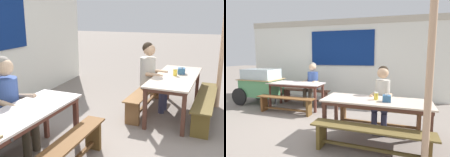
# 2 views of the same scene
# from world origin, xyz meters

# --- Properties ---
(ground_plane) EXTENTS (40.00, 40.00, 0.00)m
(ground_plane) POSITION_xyz_m (0.00, 0.00, 0.00)
(ground_plane) COLOR gray
(backdrop_wall) EXTENTS (6.98, 0.23, 2.73)m
(backdrop_wall) POSITION_xyz_m (0.00, 2.68, 1.43)
(backdrop_wall) COLOR white
(backdrop_wall) RESTS_ON ground_plane
(dining_table_far) EXTENTS (1.61, 0.71, 0.72)m
(dining_table_far) POSITION_xyz_m (-0.92, 1.09, 0.64)
(dining_table_far) COLOR silver
(dining_table_far) RESTS_ON ground_plane
(dining_table_near) EXTENTS (1.88, 0.85, 0.72)m
(dining_table_near) POSITION_xyz_m (1.39, -0.36, 0.65)
(dining_table_near) COLOR beige
(dining_table_near) RESTS_ON ground_plane
(bench_far_back) EXTENTS (1.60, 0.39, 0.42)m
(bench_far_back) POSITION_xyz_m (-0.89, 1.62, 0.28)
(bench_far_back) COLOR brown
(bench_far_back) RESTS_ON ground_plane
(bench_far_front) EXTENTS (1.60, 0.33, 0.42)m
(bench_far_front) POSITION_xyz_m (-0.94, 0.55, 0.28)
(bench_far_front) COLOR brown
(bench_far_front) RESTS_ON ground_plane
(bench_near_back) EXTENTS (1.77, 0.42, 0.42)m
(bench_near_back) POSITION_xyz_m (1.43, 0.17, 0.28)
(bench_near_back) COLOR brown
(bench_near_back) RESTS_ON ground_plane
(bench_near_front) EXTENTS (1.84, 0.45, 0.42)m
(bench_near_front) POSITION_xyz_m (1.35, -0.90, 0.29)
(bench_near_front) COLOR brown
(bench_near_front) RESTS_ON ground_plane
(food_cart) EXTENTS (1.56, 0.90, 1.08)m
(food_cart) POSITION_xyz_m (-2.19, 1.22, 0.64)
(food_cart) COLOR #529760
(food_cart) RESTS_ON ground_plane
(person_right_near_table) EXTENTS (0.43, 0.53, 1.29)m
(person_right_near_table) POSITION_xyz_m (1.49, 0.10, 0.73)
(person_right_near_table) COLOR #343551
(person_right_near_table) RESTS_ON ground_plane
(person_center_facing) EXTENTS (0.45, 0.59, 1.28)m
(person_center_facing) POSITION_xyz_m (-0.62, 1.54, 0.73)
(person_center_facing) COLOR #463D2F
(person_center_facing) RESTS_ON ground_plane
(tissue_box) EXTENTS (0.13, 0.12, 0.13)m
(tissue_box) POSITION_xyz_m (1.58, -0.44, 0.78)
(tissue_box) COLOR #325F8A
(tissue_box) RESTS_ON dining_table_near
(condiment_jar) EXTENTS (0.07, 0.07, 0.13)m
(condiment_jar) POSITION_xyz_m (1.40, -0.35, 0.79)
(condiment_jar) COLOR yellow
(condiment_jar) RESTS_ON dining_table_near
(wooden_support_post) EXTENTS (0.09, 0.09, 2.57)m
(wooden_support_post) POSITION_xyz_m (2.06, -1.12, 1.28)
(wooden_support_post) COLOR tan
(wooden_support_post) RESTS_ON ground_plane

